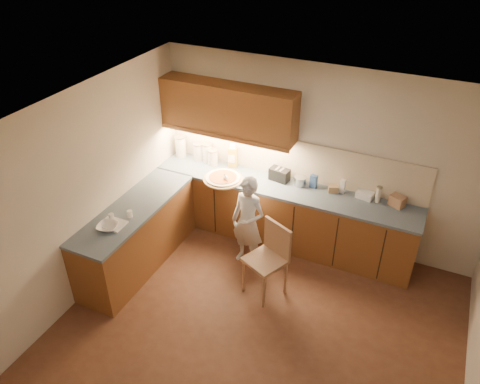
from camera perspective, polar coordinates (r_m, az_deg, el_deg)
The scene contains 24 objects.
room at distance 4.62m, azimuth 2.71°, elevation -2.51°, with size 4.54×4.50×2.62m.
l_counter at distance 6.56m, azimuth -0.80°, elevation -3.51°, with size 3.77×2.62×0.92m.
backsplash at distance 6.57m, azimuth 6.28°, elevation 4.06°, with size 3.75×0.02×0.58m, color beige.
upper_cabinets at distance 6.47m, azimuth -1.50°, elevation 10.05°, with size 1.95×0.36×0.73m.
pizza_on_board at distance 6.59m, azimuth -2.08°, elevation 1.67°, with size 0.56×0.56×0.23m.
child at distance 6.19m, azimuth 0.99°, elevation -3.72°, with size 0.48×0.32×1.33m, color silver.
wooden_chair at distance 5.84m, azimuth 3.66°, elevation -7.63°, with size 0.58×0.58×0.98m.
mixing_bowl at distance 5.86m, azimuth -15.83°, elevation -4.11°, with size 0.24×0.24×0.06m, color white.
canister_a at distance 7.18m, azimuth -7.25°, elevation 5.56°, with size 0.17×0.17×0.34m.
canister_b at distance 7.07m, azimuth -5.09°, elevation 4.94°, with size 0.16×0.16×0.28m.
canister_c at distance 7.02m, azimuth -4.03°, elevation 4.86°, with size 0.16×0.16×0.29m.
canister_d at distance 6.93m, azimuth -3.33°, elevation 4.26°, with size 0.15×0.15×0.24m.
oil_jug at distance 6.84m, azimuth -0.89°, elevation 4.32°, with size 0.14×0.12×0.37m.
toaster at distance 6.57m, azimuth 4.83°, elevation 2.14°, with size 0.30×0.20×0.18m.
steel_pot at distance 6.50m, azimuth 7.37°, elevation 1.34°, with size 0.17×0.17×0.13m.
blue_box at distance 6.46m, azimuth 8.96°, elevation 1.29°, with size 0.09×0.06×0.19m, color #2F528E.
card_box_a at distance 6.43m, azimuth 11.31°, elevation 0.38°, with size 0.13×0.10×0.10m, color tan.
white_bottle at distance 6.42m, azimuth 12.41°, elevation 0.70°, with size 0.06×0.06×0.19m, color white.
flat_pack at distance 6.41m, azimuth 14.97°, elevation -0.34°, with size 0.22×0.15×0.09m, color white.
tall_jar at distance 6.33m, azimuth 16.52°, elevation -0.27°, with size 0.07×0.07×0.23m.
card_box_b at distance 6.35m, azimuth 18.62°, elevation -1.03°, with size 0.19×0.15×0.15m, color #9F7656.
dough_cloth at distance 5.92m, azimuth -15.26°, elevation -3.78°, with size 0.30×0.24×0.02m, color silver.
spice_jar_a at distance 6.00m, azimuth -15.42°, elevation -2.91°, with size 0.06×0.06×0.08m, color silver.
spice_jar_b at distance 5.99m, azimuth -13.29°, elevation -2.61°, with size 0.07×0.07×0.09m, color white.
Camera 1 is at (1.39, -3.51, 4.34)m, focal length 35.00 mm.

